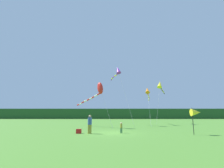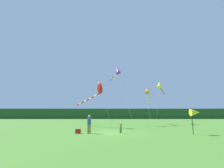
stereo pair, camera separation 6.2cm
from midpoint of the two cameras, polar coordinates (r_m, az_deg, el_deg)
The scene contains 10 objects.
ground_plane at distance 17.75m, azimuth -0.06°, elevation -16.39°, with size 120.00×120.00×0.00m, color #4C842D.
distant_treeline at distance 62.65m, azimuth -0.10°, elevation -10.16°, with size 108.00×2.25×3.69m, color #234C23.
person_adult at distance 17.13m, azimuth -7.85°, elevation -13.15°, with size 0.40×0.40×1.80m.
person_child at distance 17.48m, azimuth 2.95°, elevation -14.52°, with size 0.23×0.23×1.07m.
cooler_box at distance 17.48m, azimuth -11.54°, elevation -15.58°, with size 0.51×0.31×0.44m, color red.
banner_flag_pole at distance 17.98m, azimuth 26.57°, elevation -8.77°, with size 0.90×0.70×2.50m.
kite_orange at distance 30.78m, azimuth 11.94°, elevation -2.60°, with size 1.83×8.77×6.78m.
kite_red at distance 24.44m, azimuth -5.02°, elevation -2.16°, with size 5.99×5.95×6.56m.
kite_purple at distance 29.74m, azimuth 1.70°, elevation 4.49°, with size 3.51×7.89×10.38m.
kite_yellow at distance 34.46m, azimuth 15.98°, elevation -0.36°, with size 3.71×6.17×8.47m.
Camera 1 is at (-0.05, -17.65, 1.96)m, focal length 26.67 mm.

